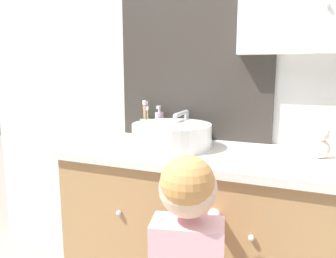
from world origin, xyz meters
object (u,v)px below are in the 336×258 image
object	(u,v)px
soap_dispenser	(159,124)
sink_basin	(172,135)
toothbrush_holder	(146,126)
teddy_bear	(322,144)

from	to	relation	value
soap_dispenser	sink_basin	bearing A→B (deg)	-51.93
toothbrush_holder	soap_dispenser	size ratio (longest dim) A/B	1.15
toothbrush_holder	soap_dispenser	world-z (taller)	toothbrush_holder
sink_basin	soap_dispenser	bearing A→B (deg)	128.07
sink_basin	teddy_bear	world-z (taller)	sink_basin
sink_basin	soap_dispenser	world-z (taller)	soap_dispenser
sink_basin	soap_dispenser	xyz separation A→B (m)	(-0.16, 0.20, 0.01)
sink_basin	teddy_bear	distance (m)	0.66
toothbrush_holder	teddy_bear	bearing A→B (deg)	-9.63
soap_dispenser	teddy_bear	size ratio (longest dim) A/B	1.34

